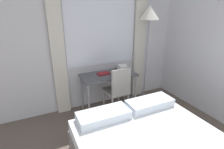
{
  "coord_description": "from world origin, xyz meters",
  "views": [
    {
      "loc": [
        -1.0,
        0.15,
        1.9
      ],
      "look_at": [
        0.15,
        2.58,
        0.88
      ],
      "focal_mm": 28.0,
      "sensor_mm": 36.0,
      "label": 1
    }
  ],
  "objects": [
    {
      "name": "book",
      "position": [
        0.18,
        3.02,
        0.75
      ],
      "size": [
        0.24,
        0.17,
        0.02
      ],
      "rotation": [
        0.0,
        0.0,
        0.12
      ],
      "color": "maroon",
      "rests_on": "desk"
    },
    {
      "name": "desk_chair",
      "position": [
        0.34,
        2.74,
        0.52
      ],
      "size": [
        0.43,
        0.43,
        0.93
      ],
      "rotation": [
        0.0,
        0.0,
        0.08
      ],
      "color": "gray",
      "rests_on": "ground_plane"
    },
    {
      "name": "wall_back_with_window",
      "position": [
        0.04,
        3.31,
        1.35
      ],
      "size": [
        4.75,
        0.13,
        2.7
      ],
      "color": "silver",
      "rests_on": "ground_plane"
    },
    {
      "name": "desk",
      "position": [
        0.26,
        2.98,
        0.66
      ],
      "size": [
        1.04,
        0.52,
        0.73
      ],
      "color": "#4C4C51",
      "rests_on": "ground_plane"
    },
    {
      "name": "standing_lamp",
      "position": [
        1.15,
        3.03,
        1.72
      ],
      "size": [
        0.38,
        0.38,
        1.97
      ],
      "color": "#4C4C51",
      "rests_on": "ground_plane"
    },
    {
      "name": "telephone",
      "position": [
        0.61,
        3.08,
        0.79
      ],
      "size": [
        0.17,
        0.17,
        0.12
      ],
      "color": "white",
      "rests_on": "desk"
    }
  ]
}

